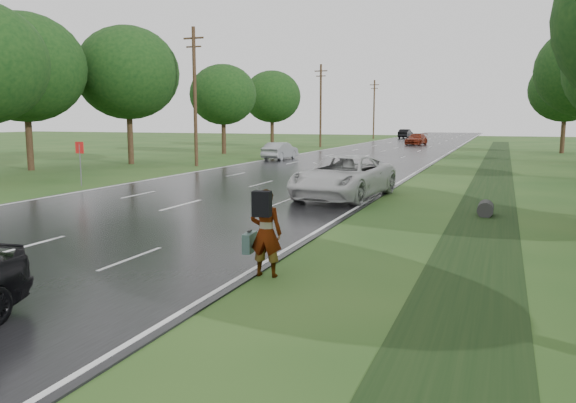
# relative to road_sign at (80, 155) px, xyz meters

# --- Properties ---
(ground) EXTENTS (220.00, 220.00, 0.00)m
(ground) POSITION_rel_road_sign_xyz_m (8.50, -12.00, -1.64)
(ground) COLOR #234719
(ground) RESTS_ON ground
(road) EXTENTS (14.00, 180.00, 0.04)m
(road) POSITION_rel_road_sign_xyz_m (8.50, 33.00, -1.62)
(road) COLOR black
(road) RESTS_ON ground
(edge_stripe_east) EXTENTS (0.12, 180.00, 0.01)m
(edge_stripe_east) POSITION_rel_road_sign_xyz_m (15.25, 33.00, -1.60)
(edge_stripe_east) COLOR silver
(edge_stripe_east) RESTS_ON road
(edge_stripe_west) EXTENTS (0.12, 180.00, 0.01)m
(edge_stripe_west) POSITION_rel_road_sign_xyz_m (1.75, 33.00, -1.60)
(edge_stripe_west) COLOR silver
(edge_stripe_west) RESTS_ON road
(center_line) EXTENTS (0.12, 180.00, 0.01)m
(center_line) POSITION_rel_road_sign_xyz_m (8.50, 33.00, -1.60)
(center_line) COLOR silver
(center_line) RESTS_ON road
(drainage_ditch) EXTENTS (2.20, 120.00, 0.56)m
(drainage_ditch) POSITION_rel_road_sign_xyz_m (20.00, 6.71, -1.61)
(drainage_ditch) COLOR black
(drainage_ditch) RESTS_ON ground
(road_sign) EXTENTS (0.50, 0.06, 2.30)m
(road_sign) POSITION_rel_road_sign_xyz_m (0.00, 0.00, 0.00)
(road_sign) COLOR slate
(road_sign) RESTS_ON ground
(utility_pole_mid) EXTENTS (1.60, 0.26, 10.00)m
(utility_pole_mid) POSITION_rel_road_sign_xyz_m (-0.70, 13.00, 3.55)
(utility_pole_mid) COLOR #362416
(utility_pole_mid) RESTS_ON ground
(utility_pole_far) EXTENTS (1.60, 0.26, 10.00)m
(utility_pole_far) POSITION_rel_road_sign_xyz_m (-0.70, 43.00, 3.55)
(utility_pole_far) COLOR #362416
(utility_pole_far) RESTS_ON ground
(utility_pole_distant) EXTENTS (1.60, 0.26, 10.00)m
(utility_pole_distant) POSITION_rel_road_sign_xyz_m (-0.70, 73.00, 3.55)
(utility_pole_distant) COLOR #362416
(utility_pole_distant) RESTS_ON ground
(tree_east_f) EXTENTS (7.20, 7.20, 9.62)m
(tree_east_f) POSITION_rel_road_sign_xyz_m (26.00, 40.00, 4.73)
(tree_east_f) COLOR #362416
(tree_east_f) RESTS_ON ground
(tree_west_c) EXTENTS (7.80, 7.80, 10.43)m
(tree_west_c) POSITION_rel_road_sign_xyz_m (-6.50, 13.00, 5.27)
(tree_west_c) COLOR #362416
(tree_west_c) RESTS_ON ground
(tree_west_d) EXTENTS (6.60, 6.60, 8.80)m
(tree_west_d) POSITION_rel_road_sign_xyz_m (-5.70, 27.00, 4.18)
(tree_west_d) COLOR #362416
(tree_west_d) RESTS_ON ground
(tree_west_e) EXTENTS (8.00, 8.00, 10.44)m
(tree_west_e) POSITION_rel_road_sign_xyz_m (-9.50, 6.00, 5.19)
(tree_west_e) COLOR #362416
(tree_west_e) RESTS_ON ground
(tree_west_f) EXTENTS (7.00, 7.00, 9.29)m
(tree_west_f) POSITION_rel_road_sign_xyz_m (-6.30, 41.00, 4.49)
(tree_west_f) COLOR #362416
(tree_west_f) RESTS_ON ground
(pedestrian) EXTENTS (0.93, 0.77, 1.96)m
(pedestrian) POSITION_rel_road_sign_xyz_m (15.68, -12.12, -0.63)
(pedestrian) COLOR #A5998C
(pedestrian) RESTS_ON ground
(white_pickup) EXTENTS (3.74, 6.90, 1.84)m
(white_pickup) POSITION_rel_road_sign_xyz_m (14.00, 0.49, -0.68)
(white_pickup) COLOR silver
(white_pickup) RESTS_ON road
(silver_sedan) EXTENTS (1.77, 4.49, 1.46)m
(silver_sedan) POSITION_rel_road_sign_xyz_m (2.70, 21.18, -0.87)
(silver_sedan) COLOR gray
(silver_sedan) RESTS_ON road
(far_car_red) EXTENTS (2.70, 5.34, 1.49)m
(far_car_red) POSITION_rel_road_sign_xyz_m (9.50, 53.16, -0.86)
(far_car_red) COLOR #661A0B
(far_car_red) RESTS_ON road
(far_car_dark) EXTENTS (2.02, 4.92, 1.59)m
(far_car_dark) POSITION_rel_road_sign_xyz_m (3.97, 78.08, -0.81)
(far_car_dark) COLOR black
(far_car_dark) RESTS_ON road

